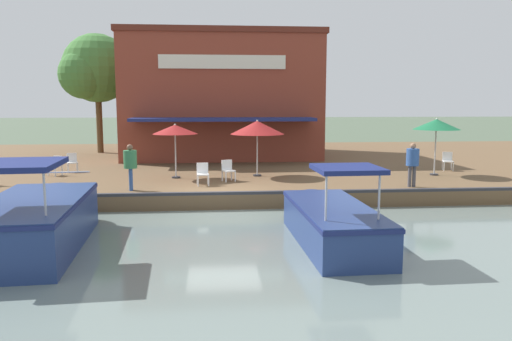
# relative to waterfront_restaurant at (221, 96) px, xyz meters

# --- Properties ---
(ground_plane) EXTENTS (220.00, 220.00, 0.00)m
(ground_plane) POSITION_rel_waterfront_restaurant_xyz_m (13.21, -0.23, -4.11)
(ground_plane) COLOR #4C5B47
(quay_deck) EXTENTS (22.00, 56.00, 0.60)m
(quay_deck) POSITION_rel_waterfront_restaurant_xyz_m (2.21, -0.23, -3.81)
(quay_deck) COLOR brown
(quay_deck) RESTS_ON ground
(quay_edge_fender) EXTENTS (0.20, 50.40, 0.10)m
(quay_edge_fender) POSITION_rel_waterfront_restaurant_xyz_m (13.11, -0.23, -3.46)
(quay_edge_fender) COLOR #2D2D33
(quay_edge_fender) RESTS_ON quay_deck
(waterfront_restaurant) EXTENTS (9.74, 11.06, 7.02)m
(waterfront_restaurant) POSITION_rel_waterfront_restaurant_xyz_m (0.00, 0.00, 0.00)
(waterfront_restaurant) COLOR brown
(waterfront_restaurant) RESTS_ON quay_deck
(patio_umbrella_by_entrance) EXTENTS (2.30, 2.30, 2.41)m
(patio_umbrella_by_entrance) POSITION_rel_waterfront_restaurant_xyz_m (8.85, 1.35, -1.43)
(patio_umbrella_by_entrance) COLOR #B7B7B7
(patio_umbrella_by_entrance) RESTS_ON quay_deck
(patio_umbrella_mid_patio_right) EXTENTS (1.99, 1.99, 2.48)m
(patio_umbrella_mid_patio_right) POSITION_rel_waterfront_restaurant_xyz_m (9.26, 9.06, -1.31)
(patio_umbrella_mid_patio_right) COLOR #B7B7B7
(patio_umbrella_mid_patio_right) RESTS_ON quay_deck
(patio_umbrella_far_corner) EXTENTS (1.87, 1.87, 2.27)m
(patio_umbrella_far_corner) POSITION_rel_waterfront_restaurant_xyz_m (9.12, -2.10, -1.48)
(patio_umbrella_far_corner) COLOR #B7B7B7
(patio_umbrella_far_corner) RESTS_ON quay_deck
(cafe_chair_mid_patio) EXTENTS (0.54, 0.54, 0.85)m
(cafe_chair_mid_patio) POSITION_rel_waterfront_restaurant_xyz_m (7.82, 10.36, -3.03)
(cafe_chair_mid_patio) COLOR white
(cafe_chair_mid_patio) RESTS_ON quay_deck
(cafe_chair_beside_entrance) EXTENTS (0.57, 0.57, 0.85)m
(cafe_chair_beside_entrance) POSITION_rel_waterfront_restaurant_xyz_m (6.79, -6.95, -3.03)
(cafe_chair_beside_entrance) COLOR white
(cafe_chair_beside_entrance) RESTS_ON quay_deck
(cafe_chair_back_row_seat) EXTENTS (0.59, 0.59, 0.85)m
(cafe_chair_back_row_seat) POSITION_rel_waterfront_restaurant_xyz_m (7.94, -7.33, -3.03)
(cafe_chair_back_row_seat) COLOR white
(cafe_chair_back_row_seat) RESTS_ON quay_deck
(cafe_chair_far_corner_seat) EXTENTS (0.48, 0.48, 0.85)m
(cafe_chair_far_corner_seat) POSITION_rel_waterfront_restaurant_xyz_m (11.04, -0.95, -3.03)
(cafe_chair_far_corner_seat) COLOR white
(cafe_chair_far_corner_seat) RESTS_ON quay_deck
(cafe_chair_under_first_umbrella) EXTENTS (0.56, 0.56, 0.85)m
(cafe_chair_under_first_umbrella) POSITION_rel_waterfront_restaurant_xyz_m (10.14, 0.05, -3.03)
(cafe_chair_under_first_umbrella) COLOR white
(cafe_chair_under_first_umbrella) RESTS_ON quay_deck
(person_near_entrance) EXTENTS (0.47, 0.47, 1.65)m
(person_near_entrance) POSITION_rel_waterfront_restaurant_xyz_m (12.14, 6.87, -2.48)
(person_near_entrance) COLOR #4C4C56
(person_near_entrance) RESTS_ON quay_deck
(person_mid_patio) EXTENTS (0.47, 0.47, 1.67)m
(person_mid_patio) POSITION_rel_waterfront_restaurant_xyz_m (11.98, -3.50, -2.47)
(person_mid_patio) COLOR #2D5193
(person_mid_patio) RESTS_ON quay_deck
(motorboat_nearest_quay) EXTENTS (5.73, 1.94, 2.18)m
(motorboat_nearest_quay) POSITION_rel_waterfront_restaurant_xyz_m (17.09, 2.53, -3.46)
(motorboat_nearest_quay) COLOR navy
(motorboat_nearest_quay) RESTS_ON river_water
(motorboat_mid_row) EXTENTS (6.37, 2.65, 2.36)m
(motorboat_mid_row) POSITION_rel_waterfront_restaurant_xyz_m (16.84, -5.08, -3.33)
(motorboat_mid_row) COLOR navy
(motorboat_mid_row) RESTS_ON river_water
(tree_behind_restaurant) EXTENTS (4.02, 3.83, 6.44)m
(tree_behind_restaurant) POSITION_rel_waterfront_restaurant_xyz_m (-1.99, -4.05, 0.90)
(tree_behind_restaurant) COLOR brown
(tree_behind_restaurant) RESTS_ON quay_deck
(tree_upstream_bank) EXTENTS (4.43, 4.22, 7.35)m
(tree_upstream_bank) POSITION_rel_waterfront_restaurant_xyz_m (-1.87, -7.77, 1.61)
(tree_upstream_bank) COLOR brown
(tree_upstream_bank) RESTS_ON quay_deck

